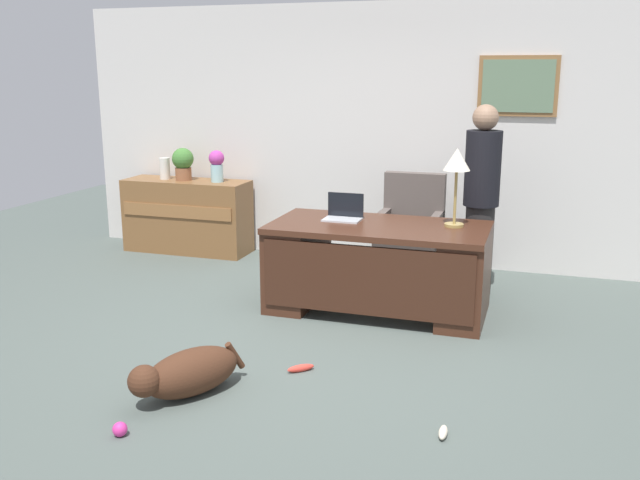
{
  "coord_description": "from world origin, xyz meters",
  "views": [
    {
      "loc": [
        1.6,
        -4.68,
        2.03
      ],
      "look_at": [
        -0.02,
        0.3,
        0.75
      ],
      "focal_mm": 39.35,
      "sensor_mm": 36.0,
      "label": 1
    }
  ],
  "objects_px": {
    "credenza": "(188,216)",
    "desk_lamp": "(457,165)",
    "laptop": "(344,213)",
    "dog_toy_ball": "(120,429)",
    "vase_with_flowers": "(217,165)",
    "vase_empty": "(165,169)",
    "dog_toy_bone": "(443,432)",
    "dog_toy_plush": "(301,368)",
    "armchair": "(410,232)",
    "desk": "(377,265)",
    "dog_lying": "(187,373)",
    "person_standing": "(481,198)",
    "potted_plant": "(183,162)"
  },
  "relations": [
    {
      "from": "laptop",
      "to": "dog_toy_ball",
      "type": "bearing_deg",
      "value": -101.65
    },
    {
      "from": "dog_lying",
      "to": "vase_with_flowers",
      "type": "distance_m",
      "value": 3.65
    },
    {
      "from": "dog_toy_plush",
      "to": "armchair",
      "type": "bearing_deg",
      "value": 83.21
    },
    {
      "from": "armchair",
      "to": "potted_plant",
      "type": "bearing_deg",
      "value": 173.54
    },
    {
      "from": "dog_lying",
      "to": "dog_toy_ball",
      "type": "distance_m",
      "value": 0.6
    },
    {
      "from": "laptop",
      "to": "dog_toy_ball",
      "type": "distance_m",
      "value": 2.82
    },
    {
      "from": "dog_toy_ball",
      "to": "desk_lamp",
      "type": "bearing_deg",
      "value": 60.76
    },
    {
      "from": "potted_plant",
      "to": "dog_toy_plush",
      "type": "height_order",
      "value": "potted_plant"
    },
    {
      "from": "laptop",
      "to": "dog_toy_plush",
      "type": "height_order",
      "value": "laptop"
    },
    {
      "from": "credenza",
      "to": "armchair",
      "type": "distance_m",
      "value": 2.63
    },
    {
      "from": "dog_lying",
      "to": "desk_lamp",
      "type": "xyz_separation_m",
      "value": [
        1.38,
        2.1,
        1.12
      ]
    },
    {
      "from": "person_standing",
      "to": "dog_toy_bone",
      "type": "bearing_deg",
      "value": -88.02
    },
    {
      "from": "vase_with_flowers",
      "to": "vase_empty",
      "type": "relative_size",
      "value": 1.45
    },
    {
      "from": "desk_lamp",
      "to": "dog_toy_ball",
      "type": "relative_size",
      "value": 7.63
    },
    {
      "from": "vase_with_flowers",
      "to": "potted_plant",
      "type": "xyz_separation_m",
      "value": [
        -0.42,
        0.0,
        0.01
      ]
    },
    {
      "from": "dog_toy_bone",
      "to": "desk",
      "type": "bearing_deg",
      "value": 113.73
    },
    {
      "from": "dog_toy_bone",
      "to": "potted_plant",
      "type": "bearing_deg",
      "value": 136.08
    },
    {
      "from": "armchair",
      "to": "dog_lying",
      "type": "height_order",
      "value": "armchair"
    },
    {
      "from": "vase_with_flowers",
      "to": "dog_toy_plush",
      "type": "bearing_deg",
      "value": -54.46
    },
    {
      "from": "armchair",
      "to": "dog_toy_plush",
      "type": "xyz_separation_m",
      "value": [
        -0.29,
        -2.41,
        -0.45
      ]
    },
    {
      "from": "credenza",
      "to": "dog_lying",
      "type": "relative_size",
      "value": 1.9
    },
    {
      "from": "laptop",
      "to": "dog_toy_ball",
      "type": "height_order",
      "value": "laptop"
    },
    {
      "from": "credenza",
      "to": "dog_toy_ball",
      "type": "xyz_separation_m",
      "value": [
        1.64,
        -3.85,
        -0.37
      ]
    },
    {
      "from": "vase_with_flowers",
      "to": "dog_toy_plush",
      "type": "height_order",
      "value": "vase_with_flowers"
    },
    {
      "from": "vase_empty",
      "to": "dog_toy_ball",
      "type": "relative_size",
      "value": 2.83
    },
    {
      "from": "dog_lying",
      "to": "potted_plant",
      "type": "height_order",
      "value": "potted_plant"
    },
    {
      "from": "credenza",
      "to": "dog_toy_plush",
      "type": "height_order",
      "value": "credenza"
    },
    {
      "from": "person_standing",
      "to": "vase_empty",
      "type": "xyz_separation_m",
      "value": [
        -3.55,
        0.55,
        0.04
      ]
    },
    {
      "from": "credenza",
      "to": "vase_with_flowers",
      "type": "distance_m",
      "value": 0.71
    },
    {
      "from": "vase_with_flowers",
      "to": "dog_toy_bone",
      "type": "bearing_deg",
      "value": -47.63
    },
    {
      "from": "desk_lamp",
      "to": "dog_toy_plush",
      "type": "height_order",
      "value": "desk_lamp"
    },
    {
      "from": "desk_lamp",
      "to": "vase_with_flowers",
      "type": "height_order",
      "value": "desk_lamp"
    },
    {
      "from": "desk_lamp",
      "to": "credenza",
      "type": "bearing_deg",
      "value": 159.45
    },
    {
      "from": "person_standing",
      "to": "vase_with_flowers",
      "type": "relative_size",
      "value": 4.97
    },
    {
      "from": "credenza",
      "to": "person_standing",
      "type": "bearing_deg",
      "value": -9.51
    },
    {
      "from": "desk",
      "to": "vase_with_flowers",
      "type": "height_order",
      "value": "vase_with_flowers"
    },
    {
      "from": "dog_toy_ball",
      "to": "dog_toy_plush",
      "type": "distance_m",
      "value": 1.33
    },
    {
      "from": "person_standing",
      "to": "dog_toy_plush",
      "type": "relative_size",
      "value": 8.82
    },
    {
      "from": "laptop",
      "to": "armchair",
      "type": "bearing_deg",
      "value": 64.74
    },
    {
      "from": "credenza",
      "to": "desk_lamp",
      "type": "bearing_deg",
      "value": -20.55
    },
    {
      "from": "desk",
      "to": "desk_lamp",
      "type": "distance_m",
      "value": 1.07
    },
    {
      "from": "dog_toy_bone",
      "to": "dog_toy_plush",
      "type": "relative_size",
      "value": 0.78
    },
    {
      "from": "person_standing",
      "to": "dog_lying",
      "type": "relative_size",
      "value": 2.31
    },
    {
      "from": "person_standing",
      "to": "dog_lying",
      "type": "height_order",
      "value": "person_standing"
    },
    {
      "from": "dog_lying",
      "to": "laptop",
      "type": "height_order",
      "value": "laptop"
    },
    {
      "from": "vase_with_flowers",
      "to": "person_standing",
      "type": "bearing_deg",
      "value": -10.78
    },
    {
      "from": "potted_plant",
      "to": "dog_toy_bone",
      "type": "xyz_separation_m",
      "value": [
        3.42,
        -3.29,
        -0.99
      ]
    },
    {
      "from": "dog_toy_plush",
      "to": "dog_toy_ball",
      "type": "bearing_deg",
      "value": -120.9
    },
    {
      "from": "desk",
      "to": "dog_toy_ball",
      "type": "xyz_separation_m",
      "value": [
        -0.89,
        -2.52,
        -0.37
      ]
    },
    {
      "from": "dog_lying",
      "to": "vase_empty",
      "type": "distance_m",
      "value": 3.93
    }
  ]
}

